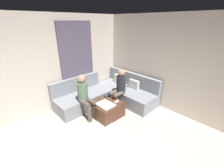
{
  "coord_description": "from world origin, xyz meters",
  "views": [
    {
      "loc": [
        1.16,
        -1.03,
        2.5
      ],
      "look_at": [
        -1.63,
        1.63,
        0.85
      ],
      "focal_mm": 23.82,
      "sensor_mm": 36.0,
      "label": 1
    }
  ],
  "objects_px": {
    "ottoman": "(106,109)",
    "person_on_couch_side": "(85,95)",
    "sectional_couch": "(108,94)",
    "game_remote": "(117,102)",
    "coffee_mug": "(106,96)",
    "person_on_couch_back": "(119,87)"
  },
  "relations": [
    {
      "from": "sectional_couch",
      "to": "game_remote",
      "type": "relative_size",
      "value": 17.0
    },
    {
      "from": "ottoman",
      "to": "coffee_mug",
      "type": "xyz_separation_m",
      "value": [
        -0.22,
        0.18,
        0.26
      ]
    },
    {
      "from": "person_on_couch_side",
      "to": "ottoman",
      "type": "bearing_deg",
      "value": 136.16
    },
    {
      "from": "sectional_couch",
      "to": "coffee_mug",
      "type": "relative_size",
      "value": 26.84
    },
    {
      "from": "person_on_couch_back",
      "to": "coffee_mug",
      "type": "bearing_deg",
      "value": 76.62
    },
    {
      "from": "coffee_mug",
      "to": "person_on_couch_back",
      "type": "bearing_deg",
      "value": 76.62
    },
    {
      "from": "person_on_couch_back",
      "to": "person_on_couch_side",
      "type": "bearing_deg",
      "value": 74.63
    },
    {
      "from": "sectional_couch",
      "to": "game_remote",
      "type": "bearing_deg",
      "value": -24.94
    },
    {
      "from": "coffee_mug",
      "to": "person_on_couch_side",
      "type": "xyz_separation_m",
      "value": [
        -0.18,
        -0.6,
        0.19
      ]
    },
    {
      "from": "ottoman",
      "to": "coffee_mug",
      "type": "bearing_deg",
      "value": 140.71
    },
    {
      "from": "sectional_couch",
      "to": "coffee_mug",
      "type": "height_order",
      "value": "sectional_couch"
    },
    {
      "from": "game_remote",
      "to": "person_on_couch_side",
      "type": "xyz_separation_m",
      "value": [
        -0.58,
        -0.64,
        0.23
      ]
    },
    {
      "from": "ottoman",
      "to": "person_on_couch_side",
      "type": "height_order",
      "value": "person_on_couch_side"
    },
    {
      "from": "ottoman",
      "to": "person_on_couch_side",
      "type": "bearing_deg",
      "value": -133.84
    },
    {
      "from": "coffee_mug",
      "to": "sectional_couch",
      "type": "bearing_deg",
      "value": 130.9
    },
    {
      "from": "ottoman",
      "to": "person_on_couch_back",
      "type": "relative_size",
      "value": 0.63
    },
    {
      "from": "sectional_couch",
      "to": "ottoman",
      "type": "height_order",
      "value": "sectional_couch"
    },
    {
      "from": "sectional_couch",
      "to": "person_on_couch_side",
      "type": "xyz_separation_m",
      "value": [
        0.15,
        -0.98,
        0.38
      ]
    },
    {
      "from": "sectional_couch",
      "to": "person_on_couch_side",
      "type": "bearing_deg",
      "value": -81.39
    },
    {
      "from": "game_remote",
      "to": "person_on_couch_side",
      "type": "distance_m",
      "value": 0.89
    },
    {
      "from": "ottoman",
      "to": "coffee_mug",
      "type": "relative_size",
      "value": 8.0
    },
    {
      "from": "sectional_couch",
      "to": "ottoman",
      "type": "distance_m",
      "value": 0.79
    }
  ]
}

